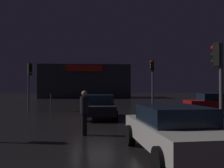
# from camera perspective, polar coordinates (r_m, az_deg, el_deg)

# --- Properties ---
(ground_plane) EXTENTS (120.00, 120.00, 0.00)m
(ground_plane) POSITION_cam_1_polar(r_m,az_deg,el_deg) (15.05, -4.53, -8.09)
(ground_plane) COLOR black
(store_building) EXTENTS (15.31, 8.51, 5.69)m
(store_building) POSITION_cam_1_polar(r_m,az_deg,el_deg) (44.65, -6.16, 0.54)
(store_building) COLOR #33383D
(store_building) RESTS_ON ground
(traffic_signal_main) EXTENTS (0.42, 0.42, 3.81)m
(traffic_signal_main) POSITION_cam_1_polar(r_m,az_deg,el_deg) (11.27, 23.43, 3.00)
(traffic_signal_main) COLOR #595B60
(traffic_signal_main) RESTS_ON ground
(traffic_signal_opposite) EXTENTS (0.41, 0.43, 4.22)m
(traffic_signal_opposite) POSITION_cam_1_polar(r_m,az_deg,el_deg) (21.42, 9.22, 2.27)
(traffic_signal_opposite) COLOR #595B60
(traffic_signal_opposite) RESTS_ON ground
(traffic_signal_cross_right) EXTENTS (0.42, 0.42, 3.84)m
(traffic_signal_cross_right) POSITION_cam_1_polar(r_m,az_deg,el_deg) (21.04, -18.59, 1.71)
(traffic_signal_cross_right) COLOR #595B60
(traffic_signal_cross_right) RESTS_ON ground
(car_near) EXTENTS (2.07, 4.18, 1.45)m
(car_near) POSITION_cam_1_polar(r_m,az_deg,el_deg) (15.38, -2.79, -5.20)
(car_near) COLOR black
(car_near) RESTS_ON ground
(car_far) EXTENTS (3.96, 2.00, 1.50)m
(car_far) POSITION_cam_1_polar(r_m,az_deg,el_deg) (18.29, 22.73, -4.23)
(car_far) COLOR #A51414
(car_far) RESTS_ON ground
(car_crossing) EXTENTS (2.34, 4.60, 1.41)m
(car_crossing) POSITION_cam_1_polar(r_m,az_deg,el_deg) (7.24, 14.12, -10.25)
(car_crossing) COLOR silver
(car_crossing) RESTS_ON ground
(pedestrian) EXTENTS (0.45, 0.45, 1.80)m
(pedestrian) POSITION_cam_1_polar(r_m,az_deg,el_deg) (10.03, -6.42, -5.79)
(pedestrian) COLOR black
(pedestrian) RESTS_ON ground
(bollard_kerb_a) EXTENTS (0.10, 0.10, 1.28)m
(bollard_kerb_a) POSITION_cam_1_polar(r_m,az_deg,el_deg) (23.52, -14.00, -3.81)
(bollard_kerb_a) COLOR #595B60
(bollard_kerb_a) RESTS_ON ground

